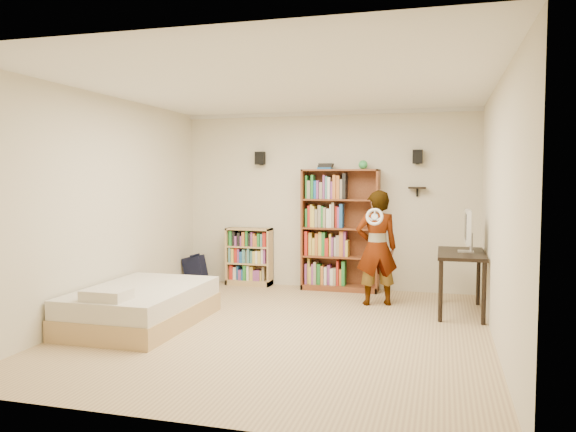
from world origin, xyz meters
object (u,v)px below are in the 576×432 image
object	(u,v)px
computer_desk	(461,283)
person	(377,248)
low_bookshelf	(249,257)
tall_bookshelf	(340,230)
daybed	(142,301)

from	to	relation	value
computer_desk	person	world-z (taller)	person
low_bookshelf	person	size ratio (longest dim) A/B	0.59
low_bookshelf	computer_desk	world-z (taller)	low_bookshelf
tall_bookshelf	person	world-z (taller)	tall_bookshelf
computer_desk	daybed	distance (m)	3.90
tall_bookshelf	person	size ratio (longest dim) A/B	1.19
tall_bookshelf	person	distance (m)	1.06
tall_bookshelf	computer_desk	distance (m)	2.06
computer_desk	tall_bookshelf	bearing A→B (deg)	149.49
low_bookshelf	daybed	bearing A→B (deg)	-98.83
computer_desk	person	size ratio (longest dim) A/B	0.74
computer_desk	low_bookshelf	bearing A→B (deg)	161.82
tall_bookshelf	low_bookshelf	xyz separation A→B (m)	(-1.46, 0.03, -0.46)
computer_desk	daybed	world-z (taller)	computer_desk
daybed	tall_bookshelf	bearing A→B (deg)	54.05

